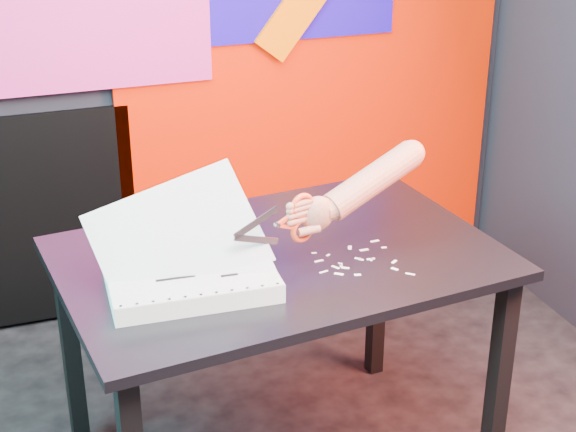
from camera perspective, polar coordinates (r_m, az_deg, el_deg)
name	(u,v)px	position (r m, az deg, el deg)	size (l,w,h in m)	color
room	(278,77)	(1.91, -0.66, 8.97)	(3.01, 3.01, 2.71)	#252528
backdrop	(168,80)	(3.39, -7.75, 8.69)	(2.88, 0.05, 2.08)	red
work_table	(279,282)	(2.50, -0.59, -4.29)	(1.28, 0.92, 0.75)	black
printout_stack	(190,275)	(2.29, -6.38, -3.83)	(0.47, 0.33, 0.32)	silver
scissors	(297,220)	(2.31, 0.57, -0.23)	(0.24, 0.07, 0.14)	#A3A6AA
hand_forearm	(363,185)	(2.41, 4.90, 1.99)	(0.44, 0.16, 0.19)	tan
paper_clippings	(357,261)	(2.42, 4.50, -2.92)	(0.24, 0.23, 0.00)	silver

